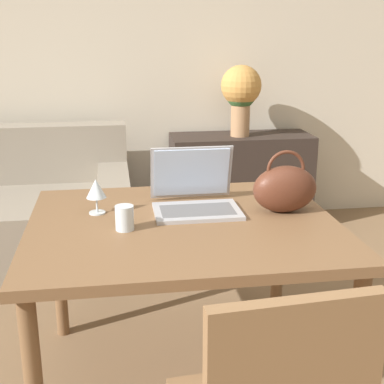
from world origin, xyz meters
TOP-DOWN VIEW (x-y plane):
  - wall_back at (0.00, 2.84)m, footprint 10.00×0.06m
  - dining_table at (-0.01, 0.74)m, footprint 1.22×1.02m
  - sideboard at (0.67, 2.58)m, footprint 1.04×0.40m
  - laptop at (0.06, 0.90)m, footprint 0.35×0.32m
  - drinking_glass at (-0.25, 0.68)m, footprint 0.07×0.07m
  - wine_glass at (-0.35, 0.89)m, footprint 0.08×0.08m
  - handbag at (0.42, 0.80)m, footprint 0.27×0.15m
  - flower_vase at (0.65, 2.55)m, footprint 0.29×0.29m

SIDE VIEW (x-z plane):
  - sideboard at x=0.67m, z-range 0.00..0.70m
  - dining_table at x=-0.01m, z-range 0.28..1.01m
  - drinking_glass at x=-0.25m, z-range 0.73..0.82m
  - laptop at x=0.06m, z-range 0.67..0.92m
  - wine_glass at x=-0.35m, z-range 0.76..0.90m
  - handbag at x=0.42m, z-range 0.70..0.96m
  - flower_vase at x=0.65m, z-range 0.77..1.28m
  - wall_back at x=0.00m, z-range 0.00..2.70m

